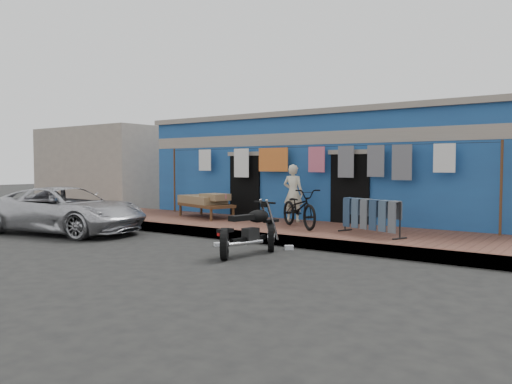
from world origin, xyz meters
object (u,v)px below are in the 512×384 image
(charpoy, at_px, (206,206))
(bicycle, at_px, (299,204))
(car, at_px, (66,209))
(motorcycle, at_px, (249,229))
(jeans_rack, at_px, (371,216))
(seated_person, at_px, (293,193))

(charpoy, bearing_deg, bicycle, -7.70)
(car, bearing_deg, bicycle, -73.70)
(charpoy, bearing_deg, car, -119.69)
(car, xyz_separation_m, motorcycle, (5.89, 0.17, -0.11))
(bicycle, relative_size, jeans_rack, 1.07)
(car, height_order, bicycle, bicycle)
(bicycle, bearing_deg, car, 152.60)
(car, height_order, seated_person, seated_person)
(charpoy, xyz_separation_m, jeans_rack, (5.46, -0.67, 0.06))
(motorcycle, bearing_deg, seated_person, 117.61)
(bicycle, bearing_deg, jeans_rack, -61.41)
(car, xyz_separation_m, jeans_rack, (7.39, 2.71, 0.03))
(seated_person, bearing_deg, motorcycle, 101.55)
(bicycle, xyz_separation_m, jeans_rack, (1.97, -0.20, -0.18))
(car, bearing_deg, charpoy, -41.59)
(charpoy, bearing_deg, seated_person, 11.77)
(car, relative_size, seated_person, 2.86)
(bicycle, bearing_deg, charpoy, 116.70)
(car, height_order, motorcycle, car)
(car, distance_m, motorcycle, 5.90)
(car, distance_m, charpoy, 3.89)
(car, distance_m, bicycle, 6.15)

